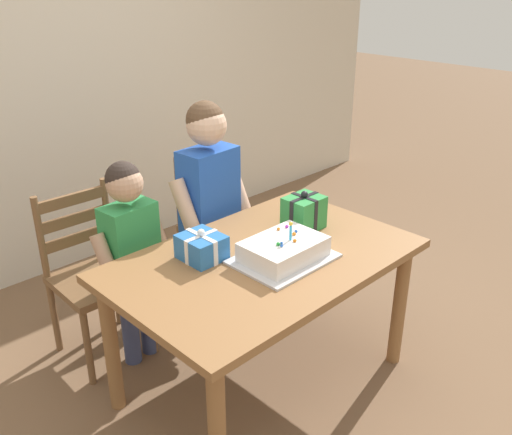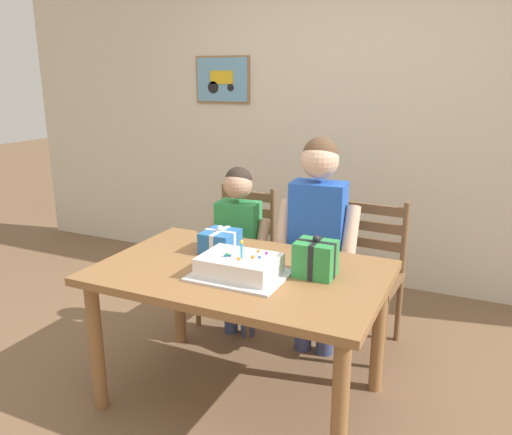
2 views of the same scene
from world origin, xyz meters
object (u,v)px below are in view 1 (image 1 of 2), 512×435
at_px(chair_right, 219,225).
at_px(child_older, 209,195).
at_px(birthday_cake, 284,251).
at_px(gift_box_red_large, 202,247).
at_px(child_younger, 131,245).
at_px(dining_table, 264,274).
at_px(gift_box_beside_cake, 304,213).
at_px(chair_left, 94,274).

bearing_deg(chair_right, child_older, -138.57).
xyz_separation_m(birthday_cake, chair_right, (0.40, 0.92, -0.31)).
relative_size(birthday_cake, gift_box_red_large, 2.21).
height_order(gift_box_red_large, chair_right, chair_right).
distance_m(birthday_cake, child_younger, 0.80).
height_order(dining_table, gift_box_beside_cake, gift_box_beside_cake).
bearing_deg(birthday_cake, chair_right, 66.38).
xyz_separation_m(chair_left, child_younger, (0.11, -0.22, 0.21)).
distance_m(chair_left, chair_right, 0.88).
bearing_deg(dining_table, chair_right, 62.16).
height_order(gift_box_red_large, child_older, child_older).
xyz_separation_m(dining_table, gift_box_red_large, (-0.22, 0.19, 0.15)).
relative_size(birthday_cake, chair_left, 0.48).
height_order(dining_table, child_older, child_older).
height_order(chair_right, child_younger, child_younger).
relative_size(dining_table, chair_left, 1.53).
bearing_deg(chair_right, gift_box_beside_cake, -96.00).
bearing_deg(birthday_cake, child_older, 77.55).
bearing_deg(child_younger, chair_left, 117.09).
relative_size(gift_box_red_large, chair_right, 0.22).
distance_m(dining_table, gift_box_beside_cake, 0.41).
xyz_separation_m(gift_box_beside_cake, chair_left, (-0.80, 0.76, -0.35)).
xyz_separation_m(child_older, child_younger, (-0.52, 0.00, -0.13)).
distance_m(dining_table, gift_box_red_large, 0.32).
distance_m(dining_table, child_older, 0.67).
bearing_deg(gift_box_beside_cake, dining_table, -168.45).
xyz_separation_m(chair_left, chair_right, (0.88, -0.00, 0.00)).
xyz_separation_m(gift_box_beside_cake, chair_right, (0.08, 0.76, -0.35)).
bearing_deg(dining_table, gift_box_beside_cake, 11.55).
relative_size(dining_table, child_younger, 1.26).
bearing_deg(child_younger, gift_box_red_large, -75.81).
xyz_separation_m(chair_left, child_older, (0.63, -0.22, 0.34)).
bearing_deg(gift_box_red_large, birthday_cake, -47.11).
height_order(birthday_cake, child_younger, child_younger).
height_order(dining_table, birthday_cake, birthday_cake).
distance_m(gift_box_beside_cake, child_younger, 0.88).
xyz_separation_m(dining_table, gift_box_beside_cake, (0.36, 0.07, 0.18)).
xyz_separation_m(dining_table, chair_left, (-0.44, 0.83, -0.17)).
height_order(dining_table, child_younger, child_younger).
relative_size(gift_box_beside_cake, child_older, 0.15).
relative_size(dining_table, birthday_cake, 3.21).
bearing_deg(child_younger, child_older, -0.05).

